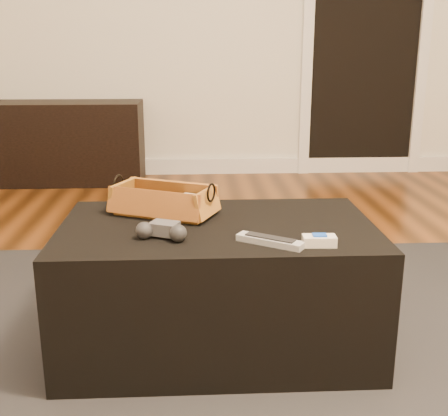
{
  "coord_description": "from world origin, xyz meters",
  "views": [
    {
      "loc": [
        -0.01,
        -1.67,
        0.98
      ],
      "look_at": [
        0.07,
        0.01,
        0.49
      ],
      "focal_mm": 45.0,
      "sensor_mm": 36.0,
      "label": 1
    }
  ],
  "objects_px": {
    "ottoman": "(218,285)",
    "tv_remote": "(158,208)",
    "wicker_basket": "(164,202)",
    "silver_remote": "(270,241)",
    "media_cabinet": "(39,143)",
    "cream_gadget": "(319,241)",
    "game_controller": "(162,230)"
  },
  "relations": [
    {
      "from": "game_controller",
      "to": "wicker_basket",
      "type": "bearing_deg",
      "value": 91.97
    },
    {
      "from": "wicker_basket",
      "to": "silver_remote",
      "type": "distance_m",
      "value": 0.45
    },
    {
      "from": "media_cabinet",
      "to": "ottoman",
      "type": "bearing_deg",
      "value": -63.75
    },
    {
      "from": "media_cabinet",
      "to": "game_controller",
      "type": "distance_m",
      "value": 2.82
    },
    {
      "from": "tv_remote",
      "to": "game_controller",
      "type": "relative_size",
      "value": 1.12
    },
    {
      "from": "ottoman",
      "to": "tv_remote",
      "type": "xyz_separation_m",
      "value": [
        -0.2,
        0.12,
        0.23
      ]
    },
    {
      "from": "media_cabinet",
      "to": "cream_gadget",
      "type": "bearing_deg",
      "value": -60.82
    },
    {
      "from": "ottoman",
      "to": "wicker_basket",
      "type": "relative_size",
      "value": 2.57
    },
    {
      "from": "ottoman",
      "to": "game_controller",
      "type": "height_order",
      "value": "game_controller"
    },
    {
      "from": "media_cabinet",
      "to": "wicker_basket",
      "type": "relative_size",
      "value": 3.89
    },
    {
      "from": "media_cabinet",
      "to": "game_controller",
      "type": "bearing_deg",
      "value": -67.98
    },
    {
      "from": "media_cabinet",
      "to": "wicker_basket",
      "type": "bearing_deg",
      "value": -66.03
    },
    {
      "from": "game_controller",
      "to": "silver_remote",
      "type": "relative_size",
      "value": 0.86
    },
    {
      "from": "tv_remote",
      "to": "silver_remote",
      "type": "xyz_separation_m",
      "value": [
        0.34,
        -0.32,
        -0.01
      ]
    },
    {
      "from": "media_cabinet",
      "to": "wicker_basket",
      "type": "distance_m",
      "value": 2.58
    },
    {
      "from": "media_cabinet",
      "to": "ottoman",
      "type": "height_order",
      "value": "media_cabinet"
    },
    {
      "from": "tv_remote",
      "to": "cream_gadget",
      "type": "bearing_deg",
      "value": -16.56
    },
    {
      "from": "ottoman",
      "to": "game_controller",
      "type": "relative_size",
      "value": 6.05
    },
    {
      "from": "ottoman",
      "to": "game_controller",
      "type": "bearing_deg",
      "value": -142.01
    },
    {
      "from": "silver_remote",
      "to": "wicker_basket",
      "type": "bearing_deg",
      "value": 134.91
    },
    {
      "from": "silver_remote",
      "to": "media_cabinet",
      "type": "bearing_deg",
      "value": 117.06
    },
    {
      "from": "tv_remote",
      "to": "cream_gadget",
      "type": "xyz_separation_m",
      "value": [
        0.48,
        -0.33,
        -0.01
      ]
    },
    {
      "from": "wicker_basket",
      "to": "game_controller",
      "type": "relative_size",
      "value": 2.35
    },
    {
      "from": "game_controller",
      "to": "silver_remote",
      "type": "distance_m",
      "value": 0.32
    },
    {
      "from": "media_cabinet",
      "to": "silver_remote",
      "type": "relative_size",
      "value": 7.85
    },
    {
      "from": "silver_remote",
      "to": "cream_gadget",
      "type": "bearing_deg",
      "value": -7.96
    },
    {
      "from": "wicker_basket",
      "to": "silver_remote",
      "type": "bearing_deg",
      "value": -45.09
    },
    {
      "from": "tv_remote",
      "to": "game_controller",
      "type": "height_order",
      "value": "game_controller"
    },
    {
      "from": "media_cabinet",
      "to": "game_controller",
      "type": "xyz_separation_m",
      "value": [
        1.05,
        -2.61,
        0.16
      ]
    },
    {
      "from": "media_cabinet",
      "to": "silver_remote",
      "type": "height_order",
      "value": "media_cabinet"
    },
    {
      "from": "ottoman",
      "to": "tv_remote",
      "type": "bearing_deg",
      "value": 148.57
    },
    {
      "from": "cream_gadget",
      "to": "tv_remote",
      "type": "bearing_deg",
      "value": 145.03
    }
  ]
}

